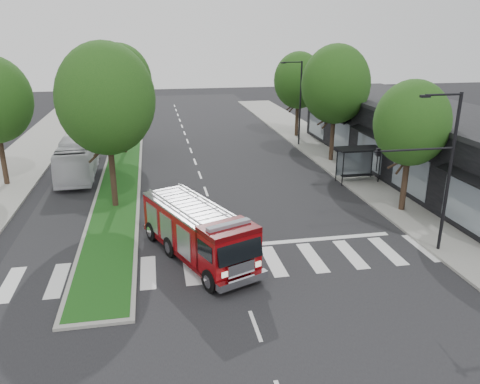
% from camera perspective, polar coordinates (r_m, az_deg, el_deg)
% --- Properties ---
extents(ground, '(140.00, 140.00, 0.00)m').
position_cam_1_polar(ground, '(25.34, -2.05, -5.73)').
color(ground, black).
rests_on(ground, ground).
extents(sidewalk_right, '(5.00, 80.00, 0.15)m').
position_cam_1_polar(sidewalk_right, '(37.90, 14.58, 2.28)').
color(sidewalk_right, gray).
rests_on(sidewalk_right, ground).
extents(median, '(3.00, 50.00, 0.15)m').
position_cam_1_polar(median, '(42.18, -13.93, 4.02)').
color(median, gray).
rests_on(median, ground).
extents(storefront_row, '(8.00, 30.00, 5.00)m').
position_cam_1_polar(storefront_row, '(39.42, 20.85, 5.92)').
color(storefront_row, black).
rests_on(storefront_row, ground).
extents(bus_shelter, '(3.20, 1.60, 2.61)m').
position_cam_1_polar(bus_shelter, '(35.23, 14.17, 4.38)').
color(bus_shelter, black).
rests_on(bus_shelter, ground).
extents(tree_right_near, '(4.40, 4.40, 8.05)m').
position_cam_1_polar(tree_right_near, '(29.33, 20.19, 7.86)').
color(tree_right_near, black).
rests_on(tree_right_near, ground).
extents(tree_right_mid, '(5.60, 5.60, 9.72)m').
position_cam_1_polar(tree_right_mid, '(39.87, 11.58, 12.74)').
color(tree_right_mid, black).
rests_on(tree_right_mid, ground).
extents(tree_right_far, '(5.00, 5.00, 8.73)m').
position_cam_1_polar(tree_right_far, '(49.30, 7.13, 13.35)').
color(tree_right_far, black).
rests_on(tree_right_far, ground).
extents(tree_median_near, '(5.80, 5.80, 10.16)m').
position_cam_1_polar(tree_median_near, '(29.13, -16.04, 10.83)').
color(tree_median_near, black).
rests_on(tree_median_near, ground).
extents(tree_median_far, '(5.60, 5.60, 9.72)m').
position_cam_1_polar(tree_median_far, '(43.04, -14.50, 12.97)').
color(tree_median_far, black).
rests_on(tree_median_far, ground).
extents(streetlight_right_near, '(4.08, 0.22, 8.00)m').
position_cam_1_polar(streetlight_right_near, '(23.98, 22.58, 3.20)').
color(streetlight_right_near, black).
rests_on(streetlight_right_near, ground).
extents(streetlight_right_far, '(2.11, 0.20, 8.00)m').
position_cam_1_polar(streetlight_right_far, '(45.33, 7.19, 11.12)').
color(streetlight_right_far, black).
rests_on(streetlight_right_far, ground).
extents(fire_engine, '(5.37, 8.45, 2.83)m').
position_cam_1_polar(fire_engine, '(22.91, -5.19, -4.87)').
color(fire_engine, '#4E0406').
rests_on(fire_engine, ground).
extents(city_bus, '(2.74, 10.54, 2.92)m').
position_cam_1_polar(city_bus, '(38.69, -19.05, 4.31)').
color(city_bus, white).
rests_on(city_bus, ground).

